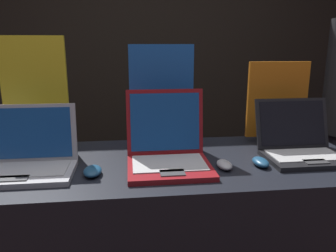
{
  "coord_description": "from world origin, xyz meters",
  "views": [
    {
      "loc": [
        -0.16,
        -0.96,
        1.39
      ],
      "look_at": [
        -0.01,
        0.33,
        1.07
      ],
      "focal_mm": 35.0,
      "sensor_mm": 36.0,
      "label": 1
    }
  ],
  "objects_px": {
    "promo_stand_front": "(36,97)",
    "mouse_front": "(93,171)",
    "promo_stand_middle": "(162,100)",
    "laptop_middle": "(168,149)",
    "mouse_back": "(261,162)",
    "promo_stand_back": "(277,104)",
    "laptop_front": "(21,157)",
    "mouse_middle": "(224,165)",
    "laptop_back": "(300,144)"
  },
  "relations": [
    {
      "from": "mouse_middle",
      "to": "mouse_back",
      "type": "relative_size",
      "value": 0.96
    },
    {
      "from": "mouse_front",
      "to": "promo_stand_back",
      "type": "xyz_separation_m",
      "value": [
        0.87,
        0.36,
        0.17
      ]
    },
    {
      "from": "laptop_middle",
      "to": "laptop_back",
      "type": "relative_size",
      "value": 0.97
    },
    {
      "from": "promo_stand_back",
      "to": "mouse_back",
      "type": "bearing_deg",
      "value": -121.85
    },
    {
      "from": "mouse_front",
      "to": "promo_stand_middle",
      "type": "xyz_separation_m",
      "value": [
        0.29,
        0.32,
        0.21
      ]
    },
    {
      "from": "laptop_back",
      "to": "mouse_back",
      "type": "xyz_separation_m",
      "value": [
        -0.21,
        -0.09,
        -0.04
      ]
    },
    {
      "from": "mouse_front",
      "to": "promo_stand_middle",
      "type": "relative_size",
      "value": 0.22
    },
    {
      "from": "laptop_front",
      "to": "promo_stand_front",
      "type": "relative_size",
      "value": 0.77
    },
    {
      "from": "mouse_back",
      "to": "mouse_front",
      "type": "bearing_deg",
      "value": -178.31
    },
    {
      "from": "promo_stand_front",
      "to": "promo_stand_middle",
      "type": "xyz_separation_m",
      "value": [
        0.56,
        -0.02,
        -0.02
      ]
    },
    {
      "from": "laptop_front",
      "to": "mouse_front",
      "type": "height_order",
      "value": "laptop_front"
    },
    {
      "from": "mouse_front",
      "to": "mouse_back",
      "type": "distance_m",
      "value": 0.66
    },
    {
      "from": "promo_stand_front",
      "to": "mouse_middle",
      "type": "height_order",
      "value": "promo_stand_front"
    },
    {
      "from": "laptop_front",
      "to": "promo_stand_middle",
      "type": "bearing_deg",
      "value": 24.2
    },
    {
      "from": "laptop_middle",
      "to": "mouse_back",
      "type": "bearing_deg",
      "value": -8.72
    },
    {
      "from": "mouse_back",
      "to": "promo_stand_back",
      "type": "relative_size",
      "value": 0.27
    },
    {
      "from": "laptop_front",
      "to": "mouse_middle",
      "type": "distance_m",
      "value": 0.78
    },
    {
      "from": "laptop_middle",
      "to": "promo_stand_front",
      "type": "bearing_deg",
      "value": 155.05
    },
    {
      "from": "promo_stand_front",
      "to": "laptop_back",
      "type": "height_order",
      "value": "promo_stand_front"
    },
    {
      "from": "mouse_front",
      "to": "laptop_middle",
      "type": "distance_m",
      "value": 0.3
    },
    {
      "from": "laptop_back",
      "to": "mouse_back",
      "type": "relative_size",
      "value": 3.18
    },
    {
      "from": "laptop_middle",
      "to": "mouse_back",
      "type": "height_order",
      "value": "laptop_middle"
    },
    {
      "from": "mouse_middle",
      "to": "mouse_front",
      "type": "bearing_deg",
      "value": -179.04
    },
    {
      "from": "laptop_middle",
      "to": "mouse_back",
      "type": "xyz_separation_m",
      "value": [
        0.37,
        -0.06,
        -0.05
      ]
    },
    {
      "from": "laptop_middle",
      "to": "promo_stand_back",
      "type": "bearing_deg",
      "value": 26.06
    },
    {
      "from": "laptop_middle",
      "to": "mouse_middle",
      "type": "bearing_deg",
      "value": -17.34
    },
    {
      "from": "promo_stand_front",
      "to": "mouse_back",
      "type": "xyz_separation_m",
      "value": [
        0.93,
        -0.32,
        -0.23
      ]
    },
    {
      "from": "promo_stand_front",
      "to": "mouse_back",
      "type": "distance_m",
      "value": 1.01
    },
    {
      "from": "laptop_middle",
      "to": "mouse_middle",
      "type": "relative_size",
      "value": 3.21
    },
    {
      "from": "laptop_front",
      "to": "mouse_back",
      "type": "relative_size",
      "value": 3.77
    },
    {
      "from": "promo_stand_middle",
      "to": "mouse_middle",
      "type": "bearing_deg",
      "value": -54.81
    },
    {
      "from": "laptop_front",
      "to": "laptop_middle",
      "type": "height_order",
      "value": "laptop_middle"
    },
    {
      "from": "laptop_front",
      "to": "laptop_back",
      "type": "xyz_separation_m",
      "value": [
        1.14,
        0.04,
        -0.0
      ]
    },
    {
      "from": "promo_stand_front",
      "to": "laptop_back",
      "type": "relative_size",
      "value": 1.53
    },
    {
      "from": "mouse_middle",
      "to": "laptop_back",
      "type": "distance_m",
      "value": 0.38
    },
    {
      "from": "mouse_front",
      "to": "laptop_middle",
      "type": "bearing_deg",
      "value": 14.66
    },
    {
      "from": "promo_stand_front",
      "to": "mouse_middle",
      "type": "bearing_deg",
      "value": -22.91
    },
    {
      "from": "promo_stand_front",
      "to": "laptop_middle",
      "type": "distance_m",
      "value": 0.64
    },
    {
      "from": "laptop_middle",
      "to": "mouse_back",
      "type": "distance_m",
      "value": 0.38
    },
    {
      "from": "promo_stand_middle",
      "to": "promo_stand_back",
      "type": "bearing_deg",
      "value": 4.39
    },
    {
      "from": "laptop_front",
      "to": "promo_stand_back",
      "type": "distance_m",
      "value": 1.19
    },
    {
      "from": "laptop_front",
      "to": "mouse_middle",
      "type": "bearing_deg",
      "value": -4.06
    },
    {
      "from": "promo_stand_front",
      "to": "mouse_front",
      "type": "bearing_deg",
      "value": -51.31
    },
    {
      "from": "mouse_front",
      "to": "promo_stand_middle",
      "type": "bearing_deg",
      "value": 47.34
    },
    {
      "from": "mouse_front",
      "to": "mouse_back",
      "type": "xyz_separation_m",
      "value": [
        0.66,
        0.02,
        -0.0
      ]
    },
    {
      "from": "laptop_middle",
      "to": "promo_stand_middle",
      "type": "xyz_separation_m",
      "value": [
        0.0,
        0.24,
        0.16
      ]
    },
    {
      "from": "mouse_front",
      "to": "promo_stand_back",
      "type": "height_order",
      "value": "promo_stand_back"
    },
    {
      "from": "promo_stand_middle",
      "to": "laptop_middle",
      "type": "bearing_deg",
      "value": -90.0
    },
    {
      "from": "promo_stand_middle",
      "to": "promo_stand_front",
      "type": "bearing_deg",
      "value": 177.83
    },
    {
      "from": "laptop_front",
      "to": "mouse_front",
      "type": "distance_m",
      "value": 0.28
    }
  ]
}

